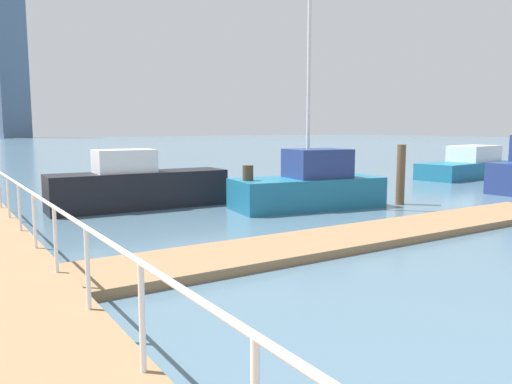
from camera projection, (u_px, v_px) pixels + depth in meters
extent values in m
plane|color=slate|center=(95.00, 205.00, 17.65)|extent=(300.00, 300.00, 0.00)
cube|color=#93704C|center=(368.00, 235.00, 12.20)|extent=(15.22, 2.00, 0.18)
cylinder|color=white|center=(142.00, 318.00, 4.63)|extent=(0.06, 0.06, 1.05)
cylinder|color=white|center=(88.00, 269.00, 6.25)|extent=(0.06, 0.06, 1.05)
cylinder|color=white|center=(56.00, 240.00, 7.87)|extent=(0.06, 0.06, 1.05)
cylinder|color=white|center=(34.00, 221.00, 9.49)|extent=(0.06, 0.06, 1.05)
cylinder|color=white|center=(19.00, 207.00, 11.11)|extent=(0.06, 0.06, 1.05)
cylinder|color=white|center=(8.00, 197.00, 12.73)|extent=(0.06, 0.06, 1.05)
cylinder|color=white|center=(0.00, 190.00, 14.35)|extent=(0.06, 0.06, 1.05)
cylinder|color=white|center=(109.00, 242.00, 5.37)|extent=(0.06, 25.24, 0.06)
cylinder|color=brown|center=(401.00, 175.00, 17.60)|extent=(0.30, 0.30, 2.11)
cylinder|color=#473826|center=(248.00, 189.00, 15.96)|extent=(0.34, 0.34, 1.51)
cube|color=black|center=(140.00, 190.00, 16.86)|extent=(5.96, 1.71, 1.22)
cube|color=white|center=(124.00, 161.00, 16.49)|extent=(1.94, 1.27, 0.76)
cube|color=#1E6B8C|center=(307.00, 193.00, 16.89)|extent=(5.32, 2.76, 1.02)
cube|color=navy|center=(317.00, 163.00, 16.91)|extent=(2.17, 1.88, 0.96)
cylinder|color=silver|center=(309.00, 69.00, 16.37)|extent=(0.12, 0.12, 7.19)
cube|color=#1E6B8C|center=(465.00, 170.00, 27.35)|extent=(6.80, 2.92, 0.86)
cube|color=white|center=(474.00, 153.00, 27.81)|extent=(3.11, 2.06, 0.87)
cube|color=slate|center=(12.00, 69.00, 145.23)|extent=(8.12, 6.55, 39.91)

